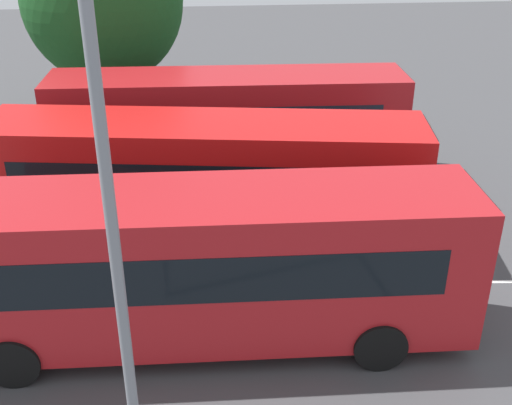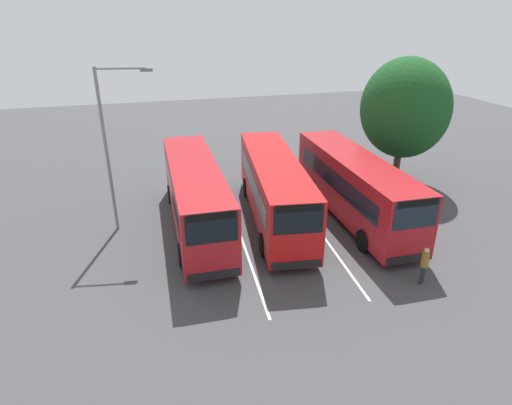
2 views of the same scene
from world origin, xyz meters
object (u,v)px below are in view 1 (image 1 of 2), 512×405
at_px(bus_center_right, 229,122).
at_px(street_lamp, 120,241).
at_px(pedestrian, 425,143).
at_px(depot_tree, 102,0).
at_px(bus_center_left, 206,178).
at_px(bus_far_left, 199,264).

relative_size(bus_center_right, street_lamp, 1.38).
height_order(pedestrian, depot_tree, depot_tree).
xyz_separation_m(bus_center_right, depot_tree, (-4.37, 5.53, 2.99)).
distance_m(bus_center_left, bus_center_right, 4.37).
bearing_deg(depot_tree, street_lamp, -82.51).
distance_m(bus_far_left, pedestrian, 11.37).
relative_size(bus_far_left, bus_center_right, 1.00).
distance_m(pedestrian, depot_tree, 12.96).
bearing_deg(pedestrian, bus_far_left, 16.36).
relative_size(street_lamp, depot_tree, 1.02).
distance_m(bus_center_left, pedestrian, 8.55).
xyz_separation_m(bus_center_left, depot_tree, (-3.54, 9.83, 2.99)).
xyz_separation_m(bus_far_left, depot_tree, (-3.29, 14.02, 2.99)).
height_order(bus_far_left, bus_center_left, same).
height_order(pedestrian, street_lamp, street_lamp).
bearing_deg(depot_tree, bus_center_right, -51.67).
relative_size(bus_center_left, pedestrian, 6.85).
relative_size(bus_far_left, depot_tree, 1.41).
bearing_deg(bus_far_left, bus_center_right, 84.27).
distance_m(bus_far_left, street_lamp, 4.86).
bearing_deg(bus_far_left, depot_tree, 104.76).
bearing_deg(bus_center_right, depot_tree, 130.17).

